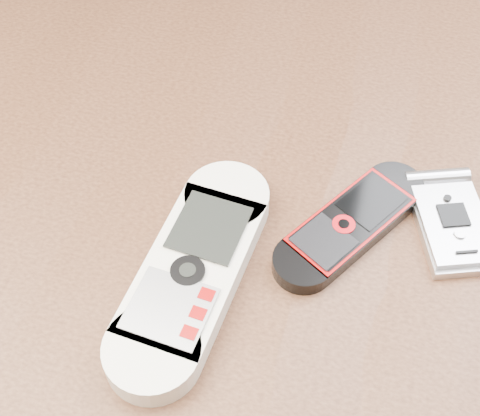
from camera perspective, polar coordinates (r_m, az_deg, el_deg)
name	(u,v)px	position (r m, az deg, el deg)	size (l,w,h in m)	color
table	(234,291)	(0.56, -0.50, -7.07)	(1.20, 0.80, 0.75)	black
nokia_white	(193,270)	(0.44, -4.05, -5.33)	(0.06, 0.18, 0.02)	white
nokia_black_red	(350,224)	(0.47, 9.41, -1.33)	(0.04, 0.14, 0.01)	black
motorola_razr	(452,223)	(0.49, 17.67, -1.23)	(0.05, 0.09, 0.01)	silver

